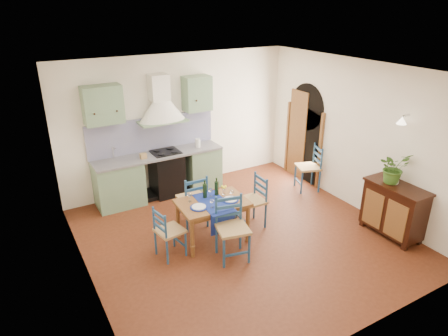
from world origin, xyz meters
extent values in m
plane|color=#431C0E|center=(0.00, 0.00, 0.00)|extent=(5.00, 5.00, 0.00)
cube|color=white|center=(0.00, 2.50, 1.40)|extent=(5.00, 0.04, 2.80)
cube|color=gray|center=(-1.45, 2.19, 0.44)|extent=(0.90, 0.60, 0.88)
cube|color=gray|center=(0.35, 2.19, 0.44)|extent=(0.70, 0.60, 0.88)
cube|color=black|center=(-0.45, 2.19, 0.44)|extent=(0.60, 0.58, 0.88)
cube|color=gray|center=(-0.60, 2.19, 0.90)|extent=(2.60, 0.64, 0.04)
cube|color=silver|center=(-1.45, 2.19, 0.90)|extent=(0.45, 0.40, 0.03)
cylinder|color=silver|center=(-1.45, 2.37, 1.05)|extent=(0.02, 0.02, 0.26)
cube|color=black|center=(-0.45, 2.19, 0.93)|extent=(0.55, 0.48, 0.02)
cube|color=black|center=(-0.60, 2.24, 0.04)|extent=(2.60, 0.50, 0.08)
cube|color=#090B53|center=(-0.60, 2.46, 1.26)|extent=(2.65, 0.05, 0.68)
cube|color=gray|center=(-1.55, 2.32, 2.00)|extent=(0.70, 0.34, 0.70)
cube|color=gray|center=(0.35, 2.32, 2.00)|extent=(0.55, 0.34, 0.70)
cone|color=silver|center=(-0.45, 2.25, 1.75)|extent=(0.96, 0.96, 0.40)
cube|color=silver|center=(-0.45, 2.34, 2.20)|extent=(0.36, 0.30, 0.50)
cube|color=white|center=(2.50, 0.00, 1.40)|extent=(0.04, 5.00, 2.80)
cube|color=black|center=(2.48, 1.40, 0.82)|extent=(0.03, 1.00, 1.65)
cylinder|color=black|center=(2.48, 1.40, 1.65)|extent=(0.03, 1.00, 1.00)
cube|color=brown|center=(2.46, 0.86, 0.82)|extent=(0.06, 0.06, 1.65)
cube|color=brown|center=(2.46, 1.94, 0.82)|extent=(0.06, 0.06, 1.65)
cube|color=brown|center=(2.47, 1.62, 0.98)|extent=(0.04, 0.55, 1.96)
cylinder|color=silver|center=(2.44, -1.00, 2.05)|extent=(0.15, 0.04, 0.04)
cone|color=#FFEDC6|center=(2.34, -1.00, 1.98)|extent=(0.16, 0.16, 0.12)
cube|color=white|center=(-2.50, 0.00, 1.40)|extent=(0.04, 5.00, 2.80)
cube|color=white|center=(0.00, 0.00, 2.80)|extent=(5.00, 5.00, 0.01)
cube|color=brown|center=(-0.46, 0.19, 0.69)|extent=(1.16, 0.81, 0.05)
cube|color=brown|center=(-0.46, 0.19, 0.62)|extent=(1.04, 0.69, 0.08)
cylinder|color=brown|center=(-0.98, -0.09, 0.33)|extent=(0.07, 0.07, 0.66)
cylinder|color=brown|center=(-0.94, 0.53, 0.33)|extent=(0.07, 0.07, 0.66)
cylinder|color=brown|center=(0.01, -0.14, 0.33)|extent=(0.07, 0.07, 0.66)
cylinder|color=brown|center=(0.05, 0.47, 0.33)|extent=(0.07, 0.07, 0.66)
cube|color=navy|center=(-0.47, 0.14, 0.72)|extent=(0.47, 0.86, 0.01)
cube|color=navy|center=(-0.48, -0.19, 0.53)|extent=(0.42, 0.04, 0.38)
cylinder|color=navy|center=(-0.75, 0.11, 0.73)|extent=(0.28, 0.28, 0.01)
cylinder|color=silver|center=(-0.75, 0.11, 0.74)|extent=(0.22, 0.22, 0.01)
cylinder|color=navy|center=(-0.19, 0.08, 0.73)|extent=(0.28, 0.28, 0.01)
cylinder|color=silver|center=(-0.19, 0.08, 0.74)|extent=(0.22, 0.22, 0.01)
cylinder|color=black|center=(-0.50, 0.38, 0.87)|extent=(0.07, 0.07, 0.32)
cylinder|color=black|center=(-0.29, 0.37, 0.87)|extent=(0.07, 0.07, 0.32)
cylinder|color=white|center=(-0.18, 0.32, 0.77)|extent=(0.05, 0.05, 0.10)
sphere|color=yellow|center=(-0.18, 0.32, 0.86)|extent=(0.10, 0.10, 0.10)
cylinder|color=navy|center=(-0.69, -0.58, 0.26)|extent=(0.04, 0.04, 0.51)
cylinder|color=navy|center=(-0.60, -0.19, 0.50)|extent=(0.04, 0.04, 1.01)
cylinder|color=navy|center=(-0.30, -0.67, 0.26)|extent=(0.04, 0.04, 0.51)
cylinder|color=navy|center=(-0.21, -0.28, 0.50)|extent=(0.04, 0.04, 1.01)
cube|color=#A47F50|center=(-0.45, -0.43, 0.53)|extent=(0.56, 0.56, 0.04)
cube|color=navy|center=(-0.41, -0.23, 0.67)|extent=(0.42, 0.12, 0.05)
cube|color=navy|center=(-0.41, -0.23, 0.80)|extent=(0.42, 0.12, 0.05)
cube|color=navy|center=(-0.41, -0.23, 0.94)|extent=(0.42, 0.12, 0.05)
cube|color=navy|center=(-0.49, -0.62, 0.20)|extent=(0.40, 0.12, 0.03)
cylinder|color=navy|center=(-0.34, 1.00, 0.25)|extent=(0.04, 0.04, 0.51)
cylinder|color=navy|center=(-0.35, 0.60, 0.49)|extent=(0.04, 0.04, 0.99)
cylinder|color=navy|center=(-0.73, 1.01, 0.25)|extent=(0.04, 0.04, 0.51)
cylinder|color=navy|center=(-0.74, 0.61, 0.49)|extent=(0.04, 0.04, 0.99)
cube|color=#A47F50|center=(-0.54, 0.80, 0.52)|extent=(0.47, 0.47, 0.04)
cube|color=navy|center=(-0.54, 0.61, 0.66)|extent=(0.42, 0.04, 0.05)
cube|color=navy|center=(-0.54, 0.61, 0.79)|extent=(0.42, 0.04, 0.05)
cube|color=navy|center=(-0.54, 0.61, 0.92)|extent=(0.42, 0.04, 0.05)
cube|color=navy|center=(-0.53, 1.00, 0.20)|extent=(0.40, 0.04, 0.03)
cylinder|color=navy|center=(-1.06, -0.02, 0.22)|extent=(0.03, 0.03, 0.44)
cylinder|color=navy|center=(-1.39, -0.08, 0.43)|extent=(0.03, 0.03, 0.85)
cylinder|color=navy|center=(-1.12, 0.32, 0.22)|extent=(0.03, 0.03, 0.44)
cylinder|color=navy|center=(-1.45, 0.26, 0.43)|extent=(0.03, 0.03, 0.85)
cube|color=#A47F50|center=(-1.26, 0.12, 0.45)|extent=(0.46, 0.46, 0.04)
cube|color=navy|center=(-1.42, 0.09, 0.57)|extent=(0.08, 0.36, 0.04)
cube|color=navy|center=(-1.42, 0.09, 0.68)|extent=(0.08, 0.36, 0.04)
cube|color=navy|center=(-1.42, 0.09, 0.80)|extent=(0.08, 0.36, 0.04)
cube|color=navy|center=(-1.09, 0.15, 0.17)|extent=(0.09, 0.34, 0.02)
cylinder|color=navy|center=(0.16, 0.44, 0.24)|extent=(0.04, 0.04, 0.48)
cylinder|color=navy|center=(0.53, 0.43, 0.47)|extent=(0.04, 0.04, 0.94)
cylinder|color=navy|center=(0.14, 0.06, 0.24)|extent=(0.04, 0.04, 0.48)
cylinder|color=navy|center=(0.52, 0.05, 0.47)|extent=(0.04, 0.04, 0.94)
cube|color=#A47F50|center=(0.34, 0.25, 0.50)|extent=(0.45, 0.45, 0.04)
cube|color=navy|center=(0.53, 0.24, 0.63)|extent=(0.04, 0.40, 0.05)
cube|color=navy|center=(0.53, 0.24, 0.76)|extent=(0.04, 0.40, 0.05)
cube|color=navy|center=(0.53, 0.24, 0.88)|extent=(0.04, 0.40, 0.05)
cube|color=navy|center=(0.15, 0.25, 0.19)|extent=(0.04, 0.38, 0.03)
cylinder|color=navy|center=(2.08, 1.14, 0.25)|extent=(0.04, 0.04, 0.50)
cylinder|color=navy|center=(2.45, 1.02, 0.49)|extent=(0.04, 0.04, 0.97)
cylinder|color=navy|center=(1.95, 0.78, 0.25)|extent=(0.04, 0.04, 0.50)
cylinder|color=navy|center=(2.32, 0.65, 0.49)|extent=(0.04, 0.04, 0.97)
cube|color=#A47F50|center=(2.20, 0.90, 0.51)|extent=(0.58, 0.58, 0.04)
cube|color=navy|center=(2.38, 0.83, 0.65)|extent=(0.16, 0.40, 0.05)
cube|color=navy|center=(2.38, 0.83, 0.78)|extent=(0.16, 0.40, 0.05)
cube|color=navy|center=(2.38, 0.83, 0.91)|extent=(0.16, 0.40, 0.05)
cube|color=navy|center=(2.02, 0.96, 0.19)|extent=(0.16, 0.38, 0.03)
cube|color=black|center=(2.27, -1.20, 0.49)|extent=(0.45, 1.00, 0.82)
cube|color=black|center=(2.27, -1.20, 0.92)|extent=(0.50, 1.05, 0.04)
cube|color=brown|center=(2.04, -1.43, 0.45)|extent=(0.02, 0.38, 0.63)
cube|color=brown|center=(2.04, -0.97, 0.45)|extent=(0.02, 0.38, 0.63)
cube|color=black|center=(2.09, -1.64, 0.04)|extent=(0.08, 0.08, 0.08)
cube|color=black|center=(2.09, -0.76, 0.04)|extent=(0.08, 0.08, 0.08)
cube|color=black|center=(2.44, -1.64, 0.04)|extent=(0.08, 0.08, 0.08)
cube|color=black|center=(2.44, -0.76, 0.04)|extent=(0.08, 0.08, 0.08)
imported|color=#396420|center=(2.26, -1.06, 1.20)|extent=(0.53, 0.48, 0.53)
camera|label=1|loc=(-3.18, -4.90, 3.76)|focal=32.00mm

